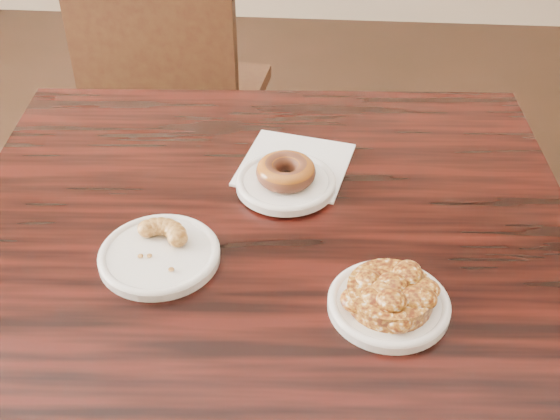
# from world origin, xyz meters

# --- Properties ---
(cafe_table) EXTENTS (0.96, 0.96, 0.75)m
(cafe_table) POSITION_xyz_m (0.06, -0.06, 0.38)
(cafe_table) COLOR black
(cafe_table) RESTS_ON floor
(chair_far) EXTENTS (0.50, 0.50, 0.90)m
(chair_far) POSITION_xyz_m (-0.25, 0.88, 0.45)
(chair_far) COLOR black
(chair_far) RESTS_ON floor
(napkin) EXTENTS (0.20, 0.20, 0.00)m
(napkin) POSITION_xyz_m (0.09, 0.15, 0.75)
(napkin) COLOR white
(napkin) RESTS_ON cafe_table
(plate_donut) EXTENTS (0.16, 0.16, 0.01)m
(plate_donut) POSITION_xyz_m (0.08, 0.08, 0.76)
(plate_donut) COLOR white
(plate_donut) RESTS_ON napkin
(plate_cruller) EXTENTS (0.17, 0.17, 0.01)m
(plate_cruller) POSITION_xyz_m (-0.08, -0.09, 0.76)
(plate_cruller) COLOR white
(plate_cruller) RESTS_ON cafe_table
(plate_fritter) EXTENTS (0.16, 0.16, 0.01)m
(plate_fritter) POSITION_xyz_m (0.23, -0.16, 0.76)
(plate_fritter) COLOR white
(plate_fritter) RESTS_ON cafe_table
(glazed_donut) EXTENTS (0.09, 0.09, 0.03)m
(glazed_donut) POSITION_xyz_m (0.08, 0.08, 0.78)
(glazed_donut) COLOR brown
(glazed_donut) RESTS_ON plate_donut
(apple_fritter) EXTENTS (0.15, 0.15, 0.04)m
(apple_fritter) POSITION_xyz_m (0.23, -0.16, 0.78)
(apple_fritter) COLOR #411507
(apple_fritter) RESTS_ON plate_fritter
(cruller_fragment) EXTENTS (0.10, 0.10, 0.03)m
(cruller_fragment) POSITION_xyz_m (-0.08, -0.09, 0.77)
(cruller_fragment) COLOR brown
(cruller_fragment) RESTS_ON plate_cruller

